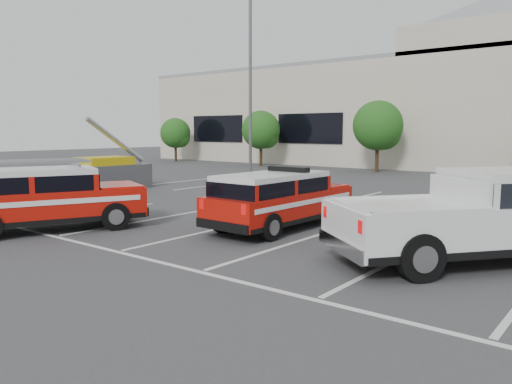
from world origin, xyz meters
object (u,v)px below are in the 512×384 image
light_pole_left (250,87)px  convention_building (498,106)px  tree_mid_left (379,127)px  fire_chief_suv (280,204)px  tree_left (262,131)px  ladder_suv (46,202)px  white_pickup (484,225)px  utility_rig (102,174)px  tree_far_left (176,134)px

light_pole_left → convention_building: bearing=67.6°
tree_mid_left → fire_chief_suv: bearing=-72.9°
tree_left → ladder_suv: (11.18, -24.55, -1.97)m
tree_mid_left → white_pickup: size_ratio=0.76×
fire_chief_suv → white_pickup: 5.60m
fire_chief_suv → utility_rig: size_ratio=1.20×
convention_building → ladder_suv: convention_building is taller
tree_mid_left → ladder_suv: size_ratio=0.89×
convention_building → ladder_suv: 34.81m
tree_mid_left → ladder_suv: bearing=-87.3°
white_pickup → ladder_suv: ladder_suv is taller
light_pole_left → ladder_suv: (4.27, -14.50, -4.39)m
tree_left → convention_building: bearing=33.1°
convention_building → utility_rig: (-11.47, -27.29, -4.02)m
tree_mid_left → white_pickup: tree_mid_left is taller
light_pole_left → ladder_suv: 15.74m
convention_building → light_pole_left: bearing=-112.4°
convention_building → fire_chief_suv: 30.32m
tree_left → fire_chief_suv: size_ratio=0.88×
white_pickup → ladder_suv: size_ratio=1.18×
utility_rig → white_pickup: bearing=-5.6°
white_pickup → utility_rig: 18.43m
light_pole_left → utility_rig: light_pole_left is taller
white_pickup → fire_chief_suv: bearing=-144.3°
utility_rig → tree_mid_left: bearing=73.8°
convention_building → utility_rig: bearing=-112.8°
tree_mid_left → convention_building: bearing=62.6°
tree_mid_left → tree_far_left: bearing=-180.0°
tree_mid_left → utility_rig: tree_mid_left is taller
tree_far_left → tree_left: tree_left is taller
tree_left → light_pole_left: (6.91, -10.05, 2.41)m
tree_left → utility_rig: (3.62, -17.47, -2.08)m
tree_far_left → fire_chief_suv: tree_far_left is taller
tree_far_left → ladder_suv: tree_far_left is taller
tree_left → white_pickup: size_ratio=0.69×
tree_far_left → ladder_suv: bearing=-49.2°
light_pole_left → white_pickup: 18.72m
tree_mid_left → utility_rig: (-6.38, -17.47, -2.34)m
tree_left → tree_mid_left: tree_mid_left is taller
convention_building → tree_left: (-15.09, -9.82, -1.95)m
ladder_suv → tree_left: bearing=138.2°
light_pole_left → fire_chief_suv: (9.29, -10.17, -4.47)m
tree_mid_left → light_pole_left: (-3.09, -10.05, 2.14)m
fire_chief_suv → white_pickup: size_ratio=0.79×
white_pickup → light_pole_left: bearing=-176.5°
tree_far_left → light_pole_left: size_ratio=0.39×
tree_far_left → tree_left: (10.00, 0.00, 0.27)m
white_pickup → tree_far_left: bearing=-174.2°
tree_mid_left → ladder_suv: tree_mid_left is taller
fire_chief_suv → white_pickup: white_pickup is taller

